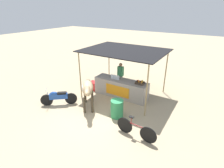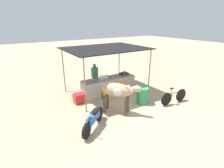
# 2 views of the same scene
# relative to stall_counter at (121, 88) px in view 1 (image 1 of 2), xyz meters

# --- Properties ---
(ground_plane) EXTENTS (60.00, 60.00, 0.00)m
(ground_plane) POSITION_rel_stall_counter_xyz_m (0.00, -2.20, -0.48)
(ground_plane) COLOR tan
(stall_counter) EXTENTS (3.00, 0.82, 0.96)m
(stall_counter) POSITION_rel_stall_counter_xyz_m (0.00, 0.00, 0.00)
(stall_counter) COLOR #9E9389
(stall_counter) RESTS_ON ground
(stall_awning) EXTENTS (4.20, 3.20, 2.54)m
(stall_awning) POSITION_rel_stall_counter_xyz_m (0.00, 0.30, 1.96)
(stall_awning) COLOR black
(stall_awning) RESTS_ON ground
(water_bottle_row) EXTENTS (0.52, 0.07, 0.25)m
(water_bottle_row) POSITION_rel_stall_counter_xyz_m (-0.35, -0.05, 0.59)
(water_bottle_row) COLOR silver
(water_bottle_row) RESTS_ON stall_counter
(fruit_crate) EXTENTS (0.44, 0.32, 0.18)m
(fruit_crate) POSITION_rel_stall_counter_xyz_m (1.08, 0.06, 0.56)
(fruit_crate) COLOR #3F3326
(fruit_crate) RESTS_ON stall_counter
(vendor_behind_counter) EXTENTS (0.34, 0.22, 1.65)m
(vendor_behind_counter) POSITION_rel_stall_counter_xyz_m (-0.45, 0.75, 0.37)
(vendor_behind_counter) COLOR #383842
(vendor_behind_counter) RESTS_ON ground
(cooler_box) EXTENTS (0.60, 0.44, 0.48)m
(cooler_box) POSITION_rel_stall_counter_xyz_m (-1.76, -0.10, -0.24)
(cooler_box) COLOR red
(cooler_box) RESTS_ON ground
(water_barrel) EXTENTS (0.57, 0.57, 0.82)m
(water_barrel) POSITION_rel_stall_counter_xyz_m (0.83, -1.85, -0.07)
(water_barrel) COLOR #2D8C51
(water_barrel) RESTS_ON ground
(cow) EXTENTS (1.40, 1.66, 1.44)m
(cow) POSITION_rel_stall_counter_xyz_m (-0.74, -1.94, 0.55)
(cow) COLOR tan
(cow) RESTS_ON ground
(motorcycle_parked) EXTENTS (1.44, 1.21, 0.90)m
(motorcycle_parked) POSITION_rel_stall_counter_xyz_m (-2.22, -2.50, -0.05)
(motorcycle_parked) COLOR black
(motorcycle_parked) RESTS_ON ground
(bicycle_leaning) EXTENTS (1.66, 0.15, 0.85)m
(bicycle_leaning) POSITION_rel_stall_counter_xyz_m (2.14, -2.68, -0.13)
(bicycle_leaning) COLOR black
(bicycle_leaning) RESTS_ON ground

